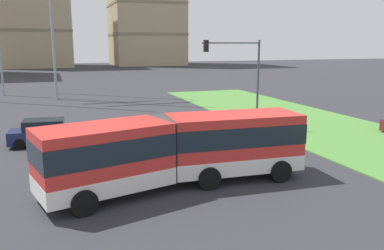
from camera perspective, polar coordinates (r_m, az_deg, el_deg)
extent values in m
cube|color=red|center=(18.49, 5.98, -2.34)|extent=(6.13, 2.83, 2.55)
cube|color=silver|center=(18.74, 5.93, -5.08)|extent=(6.15, 2.85, 0.70)
cube|color=#19232D|center=(18.40, 6.01, -1.05)|extent=(6.17, 2.87, 0.90)
cube|color=red|center=(16.29, -12.53, -4.48)|extent=(5.66, 3.71, 2.55)
cube|color=silver|center=(16.57, -12.39, -7.56)|extent=(5.68, 3.74, 0.70)
cube|color=#19232D|center=(16.18, -12.60, -3.03)|extent=(5.71, 3.76, 0.90)
cylinder|color=#383838|center=(17.60, -3.10, -3.01)|extent=(2.40, 2.40, 2.45)
cylinder|color=black|center=(20.63, 9.24, -4.48)|extent=(1.01, 0.34, 1.00)
cylinder|color=black|center=(18.51, 12.58, -6.49)|extent=(1.01, 0.34, 1.00)
cylinder|color=black|center=(19.44, 0.12, -5.32)|extent=(1.01, 0.34, 1.00)
cylinder|color=black|center=(17.18, 2.50, -7.65)|extent=(1.01, 0.34, 1.00)
cylinder|color=black|center=(17.41, -17.90, -7.96)|extent=(1.04, 0.52, 1.00)
cylinder|color=black|center=(15.16, -15.19, -10.75)|extent=(1.04, 0.52, 1.00)
sphere|color=#F9EFC6|center=(20.79, 12.72, -3.63)|extent=(0.24, 0.24, 0.24)
sphere|color=#F9EFC6|center=(19.31, 15.31, -4.94)|extent=(0.24, 0.24, 0.24)
cube|color=#19234C|center=(26.24, -20.04, -1.40)|extent=(4.53, 2.13, 0.80)
cube|color=black|center=(26.11, -20.48, 0.09)|extent=(2.50, 1.86, 0.60)
cylinder|color=black|center=(27.08, -16.70, -1.35)|extent=(0.66, 0.27, 0.64)
cylinder|color=black|center=(25.32, -16.78, -2.24)|extent=(0.66, 0.27, 0.64)
cylinder|color=black|center=(27.34, -22.99, -1.67)|extent=(0.66, 0.27, 0.64)
cylinder|color=black|center=(25.60, -23.50, -2.57)|extent=(0.66, 0.27, 0.64)
cylinder|color=#474C51|center=(29.03, 9.41, 5.59)|extent=(0.16, 0.16, 6.40)
cylinder|color=#474C51|center=(27.90, 5.65, 11.63)|extent=(4.31, 0.10, 0.10)
cube|color=black|center=(27.17, 2.03, 11.26)|extent=(0.28, 0.28, 0.80)
sphere|color=red|center=(27.17, 2.03, 11.78)|extent=(0.16, 0.16, 0.16)
sphere|color=yellow|center=(27.17, 2.03, 11.24)|extent=(0.16, 0.16, 0.16)
sphere|color=green|center=(27.17, 2.02, 10.69)|extent=(0.16, 0.16, 0.16)
cube|color=#85765B|center=(116.80, -21.66, 12.40)|extent=(18.72, 19.00, 0.70)
cube|color=#85765B|center=(121.06, -6.59, 12.75)|extent=(19.81, 19.74, 0.70)
cube|color=#85765B|center=(121.53, -6.69, 16.72)|extent=(19.81, 19.74, 0.70)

